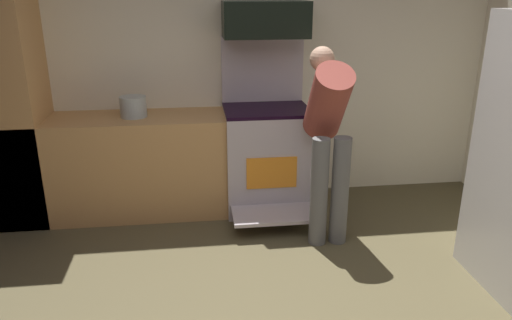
{
  "coord_description": "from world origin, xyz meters",
  "views": [
    {
      "loc": [
        -0.32,
        -2.25,
        1.96
      ],
      "look_at": [
        0.01,
        0.3,
        1.05
      ],
      "focal_mm": 34.15,
      "sensor_mm": 36.0,
      "label": 1
    }
  ],
  "objects_px": {
    "microwave": "(266,19)",
    "stock_pot": "(133,107)",
    "person_cook": "(328,131)",
    "oven_range": "(266,154)"
  },
  "relations": [
    {
      "from": "oven_range",
      "to": "person_cook",
      "type": "relative_size",
      "value": 1.02
    },
    {
      "from": "stock_pot",
      "to": "person_cook",
      "type": "bearing_deg",
      "value": -23.02
    },
    {
      "from": "microwave",
      "to": "stock_pot",
      "type": "relative_size",
      "value": 3.23
    },
    {
      "from": "oven_range",
      "to": "person_cook",
      "type": "distance_m",
      "value": 0.85
    },
    {
      "from": "microwave",
      "to": "stock_pot",
      "type": "height_order",
      "value": "microwave"
    },
    {
      "from": "microwave",
      "to": "person_cook",
      "type": "relative_size",
      "value": 0.49
    },
    {
      "from": "microwave",
      "to": "stock_pot",
      "type": "xyz_separation_m",
      "value": [
        -1.17,
        -0.08,
        -0.72
      ]
    },
    {
      "from": "microwave",
      "to": "stock_pot",
      "type": "bearing_deg",
      "value": -176.08
    },
    {
      "from": "person_cook",
      "to": "stock_pot",
      "type": "distance_m",
      "value": 1.7
    },
    {
      "from": "person_cook",
      "to": "oven_range",
      "type": "bearing_deg",
      "value": 121.08
    }
  ]
}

